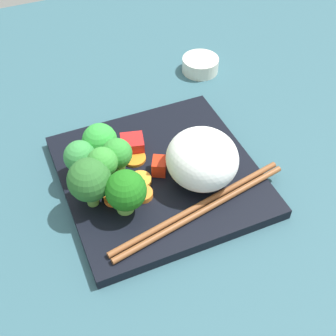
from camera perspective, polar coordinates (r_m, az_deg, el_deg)
name	(u,v)px	position (r cm, az deg, el deg)	size (l,w,h in cm)	color
ground_plane	(160,184)	(59.19, -1.06, -2.08)	(110.00, 110.00, 2.00)	#2D5460
square_plate	(159,175)	(57.88, -1.09, -0.94)	(23.99, 23.99, 1.50)	black
rice_mound	(202,159)	(53.97, 4.35, 1.14)	(8.85, 8.59, 7.19)	white
broccoli_floret_0	(102,164)	(53.39, -8.39, 0.50)	(3.67, 3.67, 6.38)	#589346
broccoli_floret_1	(117,154)	(54.55, -6.44, 1.72)	(3.73, 3.73, 5.81)	#75BE4E
broccoli_floret_2	(80,158)	(55.71, -11.03, 1.31)	(4.04, 4.04, 5.37)	#529E3B
broccoli_floret_3	(100,141)	(57.00, -8.61, 3.36)	(4.44, 4.44, 5.73)	#6BA54F
broccoli_floret_4	(126,191)	(50.87, -5.37, -2.97)	(4.79, 4.79, 6.00)	#74C052
broccoli_floret_5	(89,180)	(51.76, -9.91, -1.56)	(5.12, 5.12, 6.65)	#59943D
carrot_slice_0	(140,180)	(56.01, -3.55, -1.54)	(2.84, 2.84, 0.62)	orange
carrot_slice_1	(143,194)	(54.43, -3.23, -3.31)	(2.50, 2.50, 0.74)	orange
carrot_slice_2	(114,198)	(54.41, -6.91, -3.84)	(2.34, 2.34, 0.58)	orange
carrot_slice_3	(134,158)	(58.82, -4.27, 1.23)	(2.98, 2.98, 0.42)	orange
carrot_slice_4	(115,148)	(60.46, -6.72, 2.58)	(2.16, 2.16, 0.46)	orange
pepper_chunk_0	(132,144)	(59.76, -4.54, 3.06)	(2.97, 2.89, 1.83)	red
pepper_chunk_2	(159,168)	(56.39, -1.11, 0.01)	(2.21, 1.74, 1.99)	red
chopstick_pair	(201,209)	(53.09, 4.15, -5.14)	(24.12, 6.22, 0.73)	brown
sauce_cup	(200,65)	(76.38, 4.11, 12.90)	(5.98, 5.98, 2.37)	silver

